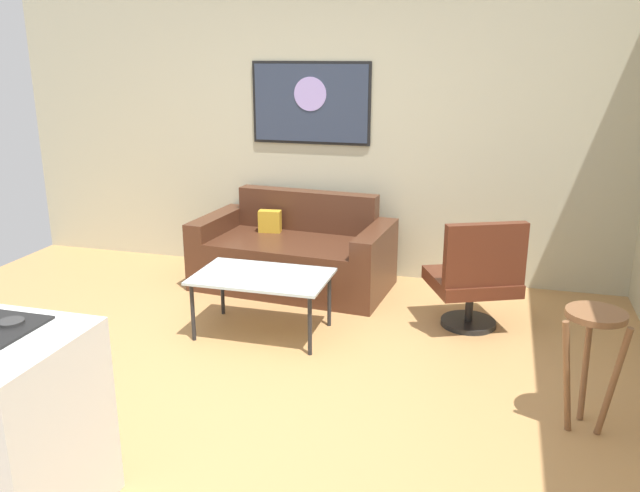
# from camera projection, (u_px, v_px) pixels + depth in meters

# --- Properties ---
(ground) EXTENTS (6.40, 6.40, 0.04)m
(ground) POSITION_uv_depth(u_px,v_px,m) (240.00, 393.00, 4.03)
(ground) COLOR #B1814C
(back_wall) EXTENTS (6.40, 0.05, 2.80)m
(back_wall) POSITION_uv_depth(u_px,v_px,m) (337.00, 123.00, 5.86)
(back_wall) COLOR #B3AE91
(back_wall) RESTS_ON ground
(couch) EXTENTS (1.75, 1.01, 0.81)m
(couch) POSITION_uv_depth(u_px,v_px,m) (294.00, 255.00, 5.76)
(couch) COLOR #482719
(couch) RESTS_ON ground
(coffee_table) EXTENTS (0.98, 0.62, 0.46)m
(coffee_table) POSITION_uv_depth(u_px,v_px,m) (262.00, 280.00, 4.73)
(coffee_table) COLOR silver
(coffee_table) RESTS_ON ground
(armchair) EXTENTS (0.78, 0.77, 0.87)m
(armchair) POSITION_uv_depth(u_px,v_px,m) (475.00, 278.00, 4.80)
(armchair) COLOR black
(armchair) RESTS_ON ground
(bar_stool) EXTENTS (0.36, 0.36, 0.70)m
(bar_stool) POSITION_uv_depth(u_px,v_px,m) (593.00, 340.00, 3.47)
(bar_stool) COLOR brown
(bar_stool) RESTS_ON ground
(wall_painting) EXTENTS (1.11, 0.03, 0.73)m
(wall_painting) POSITION_uv_depth(u_px,v_px,m) (311.00, 103.00, 5.83)
(wall_painting) COLOR black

